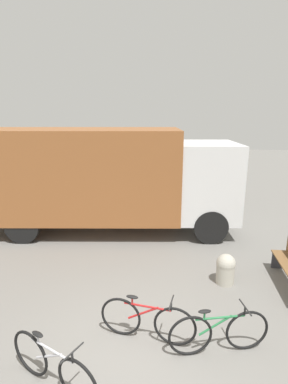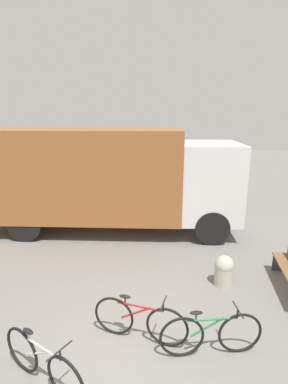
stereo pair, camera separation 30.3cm
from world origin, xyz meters
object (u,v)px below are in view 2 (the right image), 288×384
(bicycle_middle, at_px, (140,320))
(bollard_near_bench, at_px, (224,270))
(bicycle_far, at_px, (211,334))
(delivery_truck, at_px, (109,176))
(bicycle_near, at_px, (42,363))

(bicycle_middle, distance_m, bollard_near_bench, 2.63)
(bicycle_far, bearing_deg, delivery_truck, 106.88)
(bicycle_far, bearing_deg, bollard_near_bench, 64.92)
(delivery_truck, height_order, bicycle_middle, delivery_truck)
(bollard_near_bench, bearing_deg, delivery_truck, 141.34)
(bicycle_near, height_order, bollard_near_bench, bicycle_near)
(delivery_truck, relative_size, bicycle_near, 5.27)
(delivery_truck, distance_m, bicycle_middle, 5.55)
(bicycle_near, distance_m, bollard_near_bench, 4.31)
(delivery_truck, distance_m, bollard_near_bench, 4.84)
(bollard_near_bench, bearing_deg, bicycle_near, -131.10)
(bicycle_near, xyz_separation_m, bicycle_middle, (1.23, 1.16, 0.00))
(bicycle_near, bearing_deg, delivery_truck, 120.79)
(bicycle_near, height_order, bicycle_middle, same)
(delivery_truck, relative_size, bicycle_middle, 4.90)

